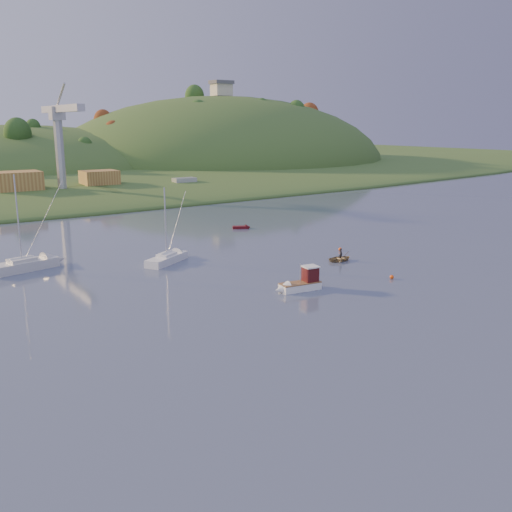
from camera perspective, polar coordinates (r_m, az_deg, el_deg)
ground at (r=50.01m, az=22.83°, el=-9.84°), size 500.00×500.00×0.00m
shore_slope at (r=193.72m, az=-23.12°, el=6.60°), size 640.00×150.00×7.00m
hill_center at (r=239.64m, az=-23.11°, el=7.67°), size 140.00×120.00×36.00m
hill_right at (r=257.59m, az=-3.38°, el=9.01°), size 150.00×130.00×60.00m
hilltop_house at (r=257.33m, az=-3.48°, el=16.44°), size 9.00×7.00×6.45m
wharf at (r=153.41m, az=-17.86°, el=6.01°), size 42.00×16.00×2.40m
shed_west at (r=150.71m, az=-22.81°, el=6.88°), size 11.00×8.00×4.80m
shed_east at (r=157.48m, az=-15.37°, el=7.52°), size 9.00×7.00×4.00m
dock_crane at (r=148.09m, az=-19.00°, el=11.91°), size 3.20×28.00×20.30m
fishing_boat at (r=65.07m, az=4.16°, el=-2.80°), size 5.83×2.49×3.60m
sailboat_near at (r=78.61m, az=-8.91°, el=-0.21°), size 7.52×5.71×10.31m
sailboat_far at (r=79.59m, az=-22.33°, el=-0.81°), size 9.32×4.57×12.41m
canoe at (r=79.79m, az=8.46°, el=-0.24°), size 3.62×2.69×0.72m
paddler at (r=79.70m, az=8.47°, el=0.05°), size 0.40×0.58×1.53m
red_tender at (r=103.28m, az=-1.22°, el=2.89°), size 3.44×2.56×1.12m
work_vessel at (r=161.16m, az=-7.16°, el=6.91°), size 14.89×5.71×3.79m
buoy_0 at (r=71.80m, az=13.42°, el=-2.06°), size 0.50×0.50×0.50m
buoy_1 at (r=86.10m, az=8.41°, el=0.68°), size 0.50×0.50×0.50m
buoy_3 at (r=82.18m, az=-21.59°, el=-0.72°), size 0.50×0.50×0.50m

